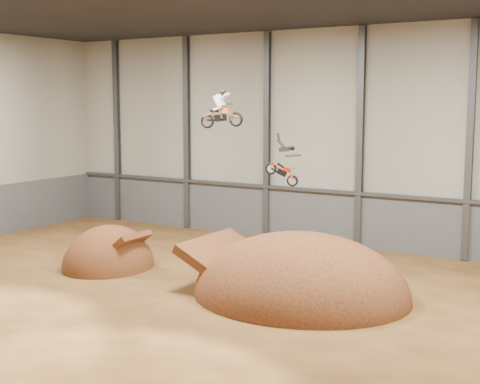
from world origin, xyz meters
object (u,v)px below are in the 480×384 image
object	(u,v)px
fmx_rider_a	(222,107)
fmx_rider_b	(279,159)
landing_ramp	(300,296)
takeoff_ramp	(109,267)

from	to	relation	value
fmx_rider_a	fmx_rider_b	bearing A→B (deg)	-1.72
landing_ramp	fmx_rider_a	distance (m)	10.47
takeoff_ramp	landing_ramp	xyz separation A→B (m)	(11.79, 0.49, 0.00)
fmx_rider_a	fmx_rider_b	distance (m)	4.11
fmx_rider_a	fmx_rider_b	xyz separation A→B (m)	(3.15, 0.41, -2.61)
takeoff_ramp	fmx_rider_b	distance (m)	11.89
landing_ramp	fmx_rider_b	world-z (taller)	fmx_rider_b
takeoff_ramp	fmx_rider_a	world-z (taller)	fmx_rider_a
takeoff_ramp	landing_ramp	bearing A→B (deg)	2.37
landing_ramp	fmx_rider_a	world-z (taller)	fmx_rider_a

